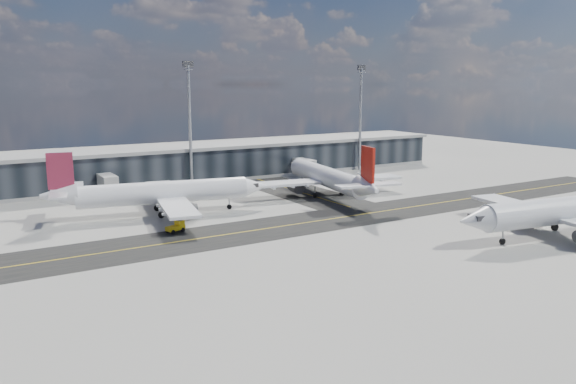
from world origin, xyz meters
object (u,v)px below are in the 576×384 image
at_px(airliner_redtail, 328,177).
at_px(service_van, 298,182).
at_px(airliner_af, 160,193).
at_px(baggage_tug, 177,226).
at_px(airliner_near, 571,210).

distance_m(airliner_redtail, service_van, 15.44).
relative_size(airliner_af, baggage_tug, 12.34).
bearing_deg(airliner_redtail, airliner_near, -62.35).
bearing_deg(airliner_near, airliner_af, 55.73).
relative_size(airliner_near, service_van, 7.39).
xyz_separation_m(airliner_near, baggage_tug, (-52.74, 34.35, -3.25)).
bearing_deg(baggage_tug, service_van, 105.62).
distance_m(airliner_redtail, baggage_tug, 39.99).
height_order(airliner_redtail, service_van, airliner_redtail).
xyz_separation_m(airliner_af, airliner_redtail, (36.16, -2.03, 0.09)).
bearing_deg(service_van, baggage_tug, -159.89).
bearing_deg(service_van, airliner_af, -174.71).
xyz_separation_m(airliner_af, baggage_tug, (-1.97, -13.67, -3.08)).
bearing_deg(baggage_tug, airliner_near, 38.99).
xyz_separation_m(airliner_redtail, baggage_tug, (-38.13, -11.65, -3.17)).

